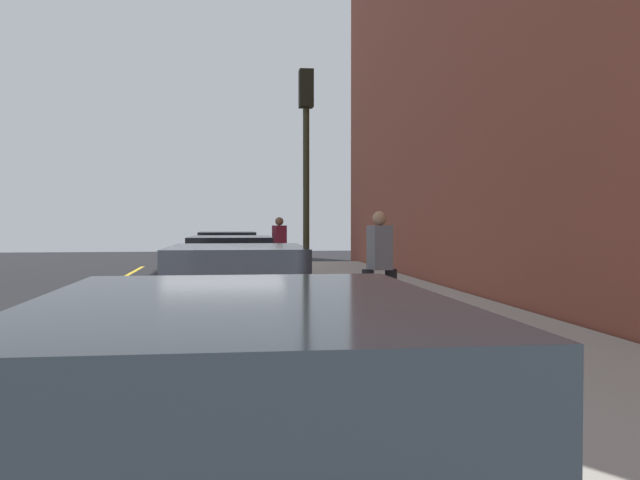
% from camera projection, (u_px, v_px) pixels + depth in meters
% --- Properties ---
extents(ground_plane, '(56.00, 56.00, 0.00)m').
position_uv_depth(ground_plane, '(223.00, 309.00, 14.39)').
color(ground_plane, black).
extents(sidewalk, '(28.00, 4.60, 0.15)m').
position_uv_depth(sidewalk, '(378.00, 302.00, 14.84)').
color(sidewalk, '#A39E93').
rests_on(sidewalk, ground).
extents(lane_stripe_centre, '(28.00, 0.14, 0.01)m').
position_uv_depth(lane_stripe_centre, '(63.00, 311.00, 13.95)').
color(lane_stripe_centre, gold).
rests_on(lane_stripe_centre, ground).
extents(snow_bank_curb, '(5.83, 0.56, 0.22)m').
position_uv_depth(snow_bank_curb, '(257.00, 303.00, 14.50)').
color(snow_bank_curb, white).
rests_on(snow_bank_curb, ground).
extents(parked_car_black, '(4.45, 1.94, 1.51)m').
position_uv_depth(parked_car_black, '(243.00, 473.00, 2.89)').
color(parked_car_black, black).
rests_on(parked_car_black, ground).
extents(parked_car_red, '(4.33, 2.00, 1.51)m').
position_uv_depth(parked_car_red, '(237.00, 307.00, 8.49)').
color(parked_car_red, black).
rests_on(parked_car_red, ground).
extents(parked_car_maroon, '(4.41, 2.00, 1.51)m').
position_uv_depth(parked_car_maroon, '(231.00, 274.00, 13.96)').
color(parked_car_maroon, black).
rests_on(parked_car_maroon, ground).
extents(parked_car_green, '(4.30, 1.91, 1.51)m').
position_uv_depth(parked_car_green, '(227.00, 258.00, 20.20)').
color(parked_car_green, black).
rests_on(parked_car_green, ground).
extents(pedestrian_burgundy_coat, '(0.53, 0.58, 1.78)m').
position_uv_depth(pedestrian_burgundy_coat, '(279.00, 247.00, 19.22)').
color(pedestrian_burgundy_coat, black).
rests_on(pedestrian_burgundy_coat, sidewalk).
extents(pedestrian_grey_coat, '(0.52, 0.60, 1.83)m').
position_uv_depth(pedestrian_grey_coat, '(380.00, 262.00, 11.58)').
color(pedestrian_grey_coat, black).
rests_on(pedestrian_grey_coat, sidewalk).
extents(traffic_light_pole, '(0.35, 0.26, 4.48)m').
position_uv_depth(traffic_light_pole, '(306.00, 149.00, 12.90)').
color(traffic_light_pole, '#2D2D19').
rests_on(traffic_light_pole, sidewalk).
extents(rolling_suitcase, '(0.34, 0.22, 0.93)m').
position_uv_depth(rolling_suitcase, '(371.00, 300.00, 12.10)').
color(rolling_suitcase, '#191E38').
rests_on(rolling_suitcase, sidewalk).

